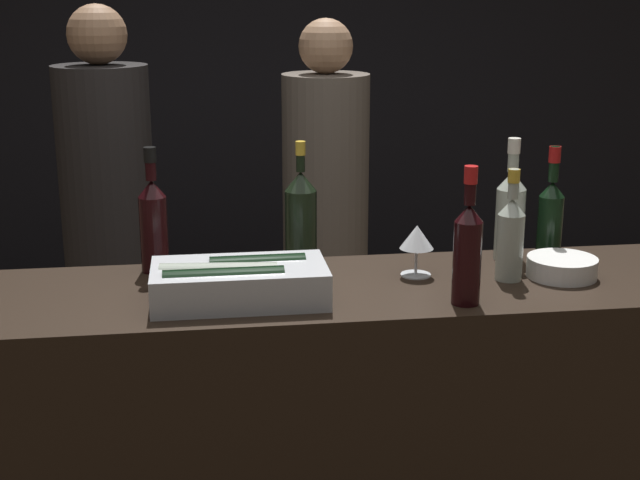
{
  "coord_description": "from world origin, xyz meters",
  "views": [
    {
      "loc": [
        -0.31,
        -1.93,
        1.82
      ],
      "look_at": [
        0.0,
        0.29,
        1.18
      ],
      "focal_mm": 50.0,
      "sensor_mm": 36.0,
      "label": 1
    }
  ],
  "objects_px": {
    "bowl_white": "(562,267)",
    "red_wine_bottle_tall": "(468,248)",
    "wine_glass": "(417,239)",
    "person_in_hoodie": "(325,211)",
    "champagne_bottle": "(301,217)",
    "white_wine_bottle": "(510,211)",
    "ice_bin_with_bottles": "(238,281)",
    "person_blond_tee": "(109,220)",
    "red_wine_bottle_black_foil": "(153,221)",
    "red_wine_bottle_burgundy": "(551,213)",
    "rose_wine_bottle": "(510,235)"
  },
  "relations": [
    {
      "from": "champagne_bottle",
      "to": "white_wine_bottle",
      "type": "height_order",
      "value": "champagne_bottle"
    },
    {
      "from": "champagne_bottle",
      "to": "bowl_white",
      "type": "bearing_deg",
      "value": -15.89
    },
    {
      "from": "wine_glass",
      "to": "person_in_hoodie",
      "type": "distance_m",
      "value": 1.19
    },
    {
      "from": "white_wine_bottle",
      "to": "person_in_hoodie",
      "type": "bearing_deg",
      "value": 109.79
    },
    {
      "from": "bowl_white",
      "to": "ice_bin_with_bottles",
      "type": "bearing_deg",
      "value": -175.05
    },
    {
      "from": "ice_bin_with_bottles",
      "to": "white_wine_bottle",
      "type": "bearing_deg",
      "value": 18.01
    },
    {
      "from": "rose_wine_bottle",
      "to": "white_wine_bottle",
      "type": "distance_m",
      "value": 0.2
    },
    {
      "from": "ice_bin_with_bottles",
      "to": "person_blond_tee",
      "type": "relative_size",
      "value": 0.25
    },
    {
      "from": "person_blond_tee",
      "to": "champagne_bottle",
      "type": "bearing_deg",
      "value": -5.61
    },
    {
      "from": "rose_wine_bottle",
      "to": "person_in_hoodie",
      "type": "xyz_separation_m",
      "value": [
        -0.32,
        1.24,
        -0.23
      ]
    },
    {
      "from": "ice_bin_with_bottles",
      "to": "wine_glass",
      "type": "height_order",
      "value": "wine_glass"
    },
    {
      "from": "bowl_white",
      "to": "rose_wine_bottle",
      "type": "height_order",
      "value": "rose_wine_bottle"
    },
    {
      "from": "ice_bin_with_bottles",
      "to": "wine_glass",
      "type": "bearing_deg",
      "value": 16.15
    },
    {
      "from": "bowl_white",
      "to": "red_wine_bottle_tall",
      "type": "height_order",
      "value": "red_wine_bottle_tall"
    },
    {
      "from": "wine_glass",
      "to": "red_wine_bottle_burgundy",
      "type": "relative_size",
      "value": 0.44
    },
    {
      "from": "red_wine_bottle_black_foil",
      "to": "person_in_hoodie",
      "type": "bearing_deg",
      "value": 58.67
    },
    {
      "from": "wine_glass",
      "to": "person_blond_tee",
      "type": "relative_size",
      "value": 0.08
    },
    {
      "from": "wine_glass",
      "to": "person_blond_tee",
      "type": "distance_m",
      "value": 1.36
    },
    {
      "from": "red_wine_bottle_burgundy",
      "to": "red_wine_bottle_tall",
      "type": "bearing_deg",
      "value": -135.03
    },
    {
      "from": "red_wine_bottle_burgundy",
      "to": "wine_glass",
      "type": "bearing_deg",
      "value": -163.94
    },
    {
      "from": "white_wine_bottle",
      "to": "red_wine_bottle_tall",
      "type": "relative_size",
      "value": 1.02
    },
    {
      "from": "champagne_bottle",
      "to": "red_wine_bottle_tall",
      "type": "xyz_separation_m",
      "value": [
        0.37,
        -0.37,
        0.0
      ]
    },
    {
      "from": "champagne_bottle",
      "to": "white_wine_bottle",
      "type": "xyz_separation_m",
      "value": [
        0.6,
        -0.01,
        0.0
      ]
    },
    {
      "from": "champagne_bottle",
      "to": "red_wine_bottle_black_foil",
      "type": "xyz_separation_m",
      "value": [
        -0.41,
        0.01,
        0.0
      ]
    },
    {
      "from": "white_wine_bottle",
      "to": "red_wine_bottle_burgundy",
      "type": "bearing_deg",
      "value": 3.25
    },
    {
      "from": "ice_bin_with_bottles",
      "to": "champagne_bottle",
      "type": "distance_m",
      "value": 0.35
    },
    {
      "from": "white_wine_bottle",
      "to": "person_in_hoodie",
      "type": "xyz_separation_m",
      "value": [
        -0.38,
        1.06,
        -0.25
      ]
    },
    {
      "from": "red_wine_bottle_black_foil",
      "to": "red_wine_bottle_burgundy",
      "type": "bearing_deg",
      "value": -0.95
    },
    {
      "from": "wine_glass",
      "to": "red_wine_bottle_black_foil",
      "type": "bearing_deg",
      "value": 168.65
    },
    {
      "from": "ice_bin_with_bottles",
      "to": "wine_glass",
      "type": "relative_size",
      "value": 3.07
    },
    {
      "from": "red_wine_bottle_black_foil",
      "to": "red_wine_bottle_burgundy",
      "type": "relative_size",
      "value": 1.07
    },
    {
      "from": "ice_bin_with_bottles",
      "to": "champagne_bottle",
      "type": "bearing_deg",
      "value": 54.85
    },
    {
      "from": "wine_glass",
      "to": "red_wine_bottle_burgundy",
      "type": "height_order",
      "value": "red_wine_bottle_burgundy"
    },
    {
      "from": "champagne_bottle",
      "to": "red_wine_bottle_burgundy",
      "type": "relative_size",
      "value": 1.09
    },
    {
      "from": "rose_wine_bottle",
      "to": "person_blond_tee",
      "type": "bearing_deg",
      "value": 137.16
    },
    {
      "from": "rose_wine_bottle",
      "to": "red_wine_bottle_burgundy",
      "type": "height_order",
      "value": "red_wine_bottle_burgundy"
    },
    {
      "from": "rose_wine_bottle",
      "to": "bowl_white",
      "type": "bearing_deg",
      "value": 0.5
    },
    {
      "from": "wine_glass",
      "to": "red_wine_bottle_black_foil",
      "type": "xyz_separation_m",
      "value": [
        -0.71,
        0.14,
        0.04
      ]
    },
    {
      "from": "person_in_hoodie",
      "to": "person_blond_tee",
      "type": "height_order",
      "value": "person_blond_tee"
    },
    {
      "from": "wine_glass",
      "to": "red_wine_bottle_tall",
      "type": "xyz_separation_m",
      "value": [
        0.07,
        -0.24,
        0.04
      ]
    },
    {
      "from": "bowl_white",
      "to": "rose_wine_bottle",
      "type": "relative_size",
      "value": 0.62
    },
    {
      "from": "white_wine_bottle",
      "to": "person_in_hoodie",
      "type": "relative_size",
      "value": 0.21
    },
    {
      "from": "red_wine_bottle_tall",
      "to": "white_wine_bottle",
      "type": "bearing_deg",
      "value": 56.3
    },
    {
      "from": "bowl_white",
      "to": "rose_wine_bottle",
      "type": "distance_m",
      "value": 0.18
    },
    {
      "from": "red_wine_bottle_burgundy",
      "to": "person_blond_tee",
      "type": "xyz_separation_m",
      "value": [
        -1.34,
        0.88,
        -0.2
      ]
    },
    {
      "from": "ice_bin_with_bottles",
      "to": "red_wine_bottle_burgundy",
      "type": "bearing_deg",
      "value": 16.11
    },
    {
      "from": "ice_bin_with_bottles",
      "to": "red_wine_bottle_burgundy",
      "type": "height_order",
      "value": "red_wine_bottle_burgundy"
    },
    {
      "from": "wine_glass",
      "to": "rose_wine_bottle",
      "type": "xyz_separation_m",
      "value": [
        0.24,
        -0.07,
        0.02
      ]
    },
    {
      "from": "person_in_hoodie",
      "to": "person_blond_tee",
      "type": "xyz_separation_m",
      "value": [
        -0.83,
        -0.18,
        0.04
      ]
    },
    {
      "from": "red_wine_bottle_burgundy",
      "to": "person_blond_tee",
      "type": "height_order",
      "value": "person_blond_tee"
    }
  ]
}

